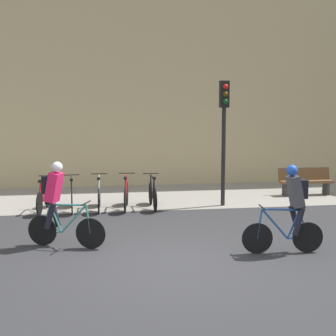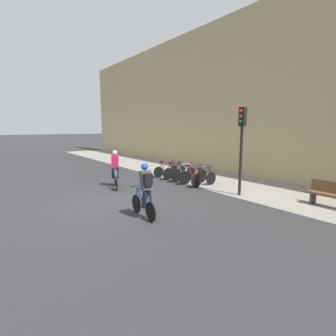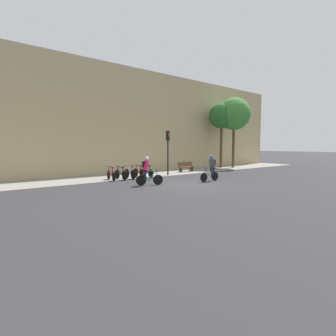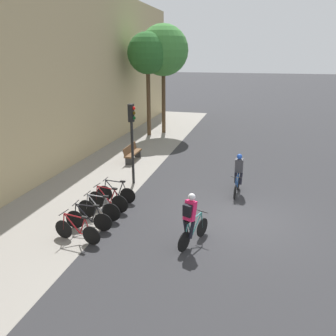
# 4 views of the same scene
# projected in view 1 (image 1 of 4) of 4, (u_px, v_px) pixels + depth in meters

# --- Properties ---
(ground) EXTENTS (200.00, 200.00, 0.00)m
(ground) POSITION_uv_depth(u_px,v_px,m) (174.00, 263.00, 8.55)
(ground) COLOR #2B2B2D
(kerb_strip) EXTENTS (44.00, 4.50, 0.01)m
(kerb_strip) POSITION_uv_depth(u_px,v_px,m) (140.00, 196.00, 15.17)
(kerb_strip) COLOR gray
(kerb_strip) RESTS_ON ground
(building_facade) EXTENTS (44.00, 0.60, 9.44)m
(building_facade) POSITION_uv_depth(u_px,v_px,m) (133.00, 57.00, 17.09)
(building_facade) COLOR tan
(building_facade) RESTS_ON ground
(cyclist_pink) EXTENTS (1.59, 0.71, 1.76)m
(cyclist_pink) POSITION_uv_depth(u_px,v_px,m) (57.00, 201.00, 9.50)
(cyclist_pink) COLOR black
(cyclist_pink) RESTS_ON ground
(cyclist_grey) EXTENTS (1.61, 0.46, 1.74)m
(cyclist_grey) POSITION_uv_depth(u_px,v_px,m) (292.00, 205.00, 9.07)
(cyclist_grey) COLOR black
(cyclist_grey) RESTS_ON ground
(parked_bike_0) EXTENTS (0.46, 1.67, 0.95)m
(parked_bike_0) POSITION_uv_depth(u_px,v_px,m) (44.00, 198.00, 12.89)
(parked_bike_0) COLOR black
(parked_bike_0) RESTS_ON ground
(parked_bike_1) EXTENTS (0.46, 1.65, 0.96)m
(parked_bike_1) POSITION_uv_depth(u_px,v_px,m) (72.00, 197.00, 13.00)
(parked_bike_1) COLOR black
(parked_bike_1) RESTS_ON ground
(parked_bike_2) EXTENTS (0.46, 1.66, 0.98)m
(parked_bike_2) POSITION_uv_depth(u_px,v_px,m) (99.00, 195.00, 13.12)
(parked_bike_2) COLOR black
(parked_bike_2) RESTS_ON ground
(parked_bike_3) EXTENTS (0.46, 1.70, 0.98)m
(parked_bike_3) POSITION_uv_depth(u_px,v_px,m) (126.00, 195.00, 13.23)
(parked_bike_3) COLOR black
(parked_bike_3) RESTS_ON ground
(parked_bike_4) EXTENTS (0.46, 1.63, 0.96)m
(parked_bike_4) POSITION_uv_depth(u_px,v_px,m) (153.00, 194.00, 13.34)
(parked_bike_4) COLOR black
(parked_bike_4) RESTS_ON ground
(traffic_light_pole) EXTENTS (0.26, 0.30, 3.62)m
(traffic_light_pole) POSITION_uv_depth(u_px,v_px,m) (224.00, 120.00, 13.43)
(traffic_light_pole) COLOR black
(traffic_light_pole) RESTS_ON ground
(bench) EXTENTS (1.77, 0.44, 0.89)m
(bench) POSITION_uv_depth(u_px,v_px,m) (305.00, 181.00, 15.39)
(bench) COLOR brown
(bench) RESTS_ON ground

